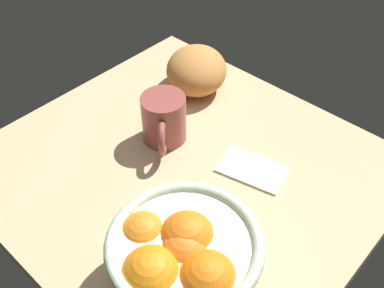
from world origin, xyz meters
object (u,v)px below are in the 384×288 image
Objects in this scene: fruit_bowl at (182,258)px; bread_loaf at (196,70)px; napkin_folded at (252,168)px; mug at (164,120)px.

fruit_bowl is 1.38× the size of bread_loaf.
napkin_folded is at bearing 154.06° from bread_loaf.
bread_loaf is 16.96cm from mug.
mug is (-6.34, 15.72, 0.24)cm from bread_loaf.
bread_loaf is at bearing -68.05° from mug.
napkin_folded is (-23.16, 11.27, -3.87)cm from bread_loaf.
napkin_folded is 1.07× the size of mug.
bread_loaf reaches higher than napkin_folded.
fruit_bowl is 45.83cm from bread_loaf.
fruit_bowl is 30.15cm from mug.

